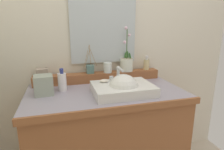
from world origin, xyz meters
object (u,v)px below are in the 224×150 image
Objects in this scene: soap_dispenser at (146,64)px; reed_diffuser at (90,69)px; tumbler_cup at (108,68)px; trinket_box at (42,73)px; lotion_bottle at (62,82)px; tissue_box at (44,85)px; sink_basin at (123,89)px; soap_bar at (104,81)px; potted_plant at (127,63)px.

soap_dispenser is 0.53m from reed_diffuser.
tumbler_cup is (-0.38, -0.01, -0.01)m from soap_dispenser.
soap_dispenser is 1.49× the size of tumbler_cup.
lotion_bottle reaches higher than trinket_box.
reed_diffuser reaches higher than tissue_box.
tissue_box is (-0.55, 0.14, 0.04)m from sink_basin.
soap_bar is 0.39m from potted_plant.
soap_dispenser is (0.20, -0.00, -0.02)m from potted_plant.
soap_bar is 0.50× the size of tissue_box.
sink_basin is 1.09× the size of potted_plant.
potted_plant is 2.29× the size of lotion_bottle.
tissue_box is (0.02, -0.21, -0.04)m from trinket_box.
reed_diffuser is 0.30m from lotion_bottle.
potted_plant is 3.01× the size of soap_dispenser.
soap_dispenser is at bearing 13.32° from tissue_box.
trinket_box is (-0.57, 0.35, 0.08)m from sink_basin.
sink_basin is 3.29× the size of soap_dispenser.
tumbler_cup is 0.98× the size of trinket_box.
soap_dispenser is at bearing 12.39° from lotion_bottle.
potted_plant is (0.27, 0.26, 0.07)m from soap_bar.
potted_plant is 0.73m from trinket_box.
trinket_box is at bearing -179.57° from potted_plant.
potted_plant is at bearing 16.66° from lotion_bottle.
lotion_bottle reaches higher than tumbler_cup.
trinket_box is 0.22m from tissue_box.
tissue_box is at bearing 165.34° from sink_basin.
reed_diffuser is 0.39m from trinket_box.
tumbler_cup is 0.56m from tissue_box.
sink_basin is 4.77× the size of trinket_box.
sink_basin is 0.16m from soap_bar.
sink_basin is 3.09× the size of tissue_box.
soap_dispenser reaches higher than tissue_box.
tissue_box is at bearing -159.06° from tumbler_cup.
sink_basin is 0.46m from lotion_bottle.
soap_bar is (-0.12, 0.10, 0.05)m from sink_basin.
potted_plant reaches higher than trinket_box.
tumbler_cup reaches higher than trinket_box.
reed_diffuser is at bearing 179.35° from soap_dispenser.
soap_dispenser reaches higher than soap_bar.
potted_plant is 4.48× the size of tumbler_cup.
reed_diffuser is (-0.53, 0.01, -0.01)m from soap_dispenser.
potted_plant reaches higher than soap_bar.
lotion_bottle is (-0.30, 0.09, -0.01)m from soap_bar.
soap_dispenser is 0.92m from trinket_box.
potted_plant is at bearing 44.05° from soap_bar.
lotion_bottle is at bearing 163.22° from soap_bar.
sink_basin is at bearing -63.60° from reed_diffuser.
soap_bar is 0.28m from reed_diffuser.
reed_diffuser is at bearing 173.06° from tumbler_cup.
sink_basin reaches higher than trinket_box.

